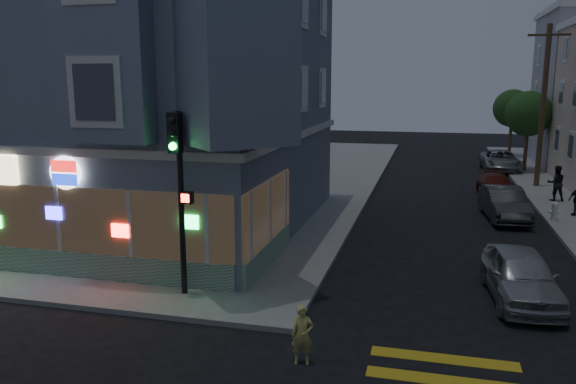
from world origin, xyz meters
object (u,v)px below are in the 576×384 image
at_px(pedestrian_a, 556,183).
at_px(parked_car_b, 504,204).
at_px(running_child, 302,335).
at_px(utility_pole, 543,104).
at_px(street_tree_far, 512,108).
at_px(parked_car_a, 521,275).
at_px(parked_car_c, 496,186).
at_px(street_tree_near, 529,114).
at_px(traffic_signal, 179,173).
at_px(fire_hydrant, 555,211).
at_px(parked_car_d, 501,161).

bearing_deg(pedestrian_a, parked_car_b, 50.47).
bearing_deg(running_child, pedestrian_a, 53.30).
xyz_separation_m(utility_pole, street_tree_far, (0.20, 14.00, -0.86)).
distance_m(parked_car_a, parked_car_b, 9.87).
bearing_deg(parked_car_c, running_child, -108.77).
bearing_deg(street_tree_far, street_tree_near, -90.00).
xyz_separation_m(street_tree_near, street_tree_far, (0.00, 8.00, 0.00)).
height_order(street_tree_far, traffic_signal, street_tree_far).
bearing_deg(traffic_signal, parked_car_a, 18.07).
bearing_deg(parked_car_c, street_tree_far, 78.63).
bearing_deg(fire_hydrant, street_tree_far, 87.73).
relative_size(parked_car_d, traffic_signal, 1.00).
height_order(street_tree_near, pedestrian_a, street_tree_near).
bearing_deg(street_tree_near, parked_car_a, -98.44).
distance_m(parked_car_c, fire_hydrant, 5.79).
distance_m(street_tree_near, parked_car_b, 15.06).
xyz_separation_m(street_tree_near, parked_car_c, (-2.75, -9.22, -3.34)).
bearing_deg(parked_car_a, fire_hydrant, 69.60).
distance_m(street_tree_far, parked_car_d, 8.53).
height_order(utility_pole, traffic_signal, utility_pole).
bearing_deg(parked_car_b, fire_hydrant, -13.98).
distance_m(utility_pole, parked_car_d, 7.58).
relative_size(utility_pole, street_tree_far, 1.70).
bearing_deg(parked_car_b, traffic_signal, -134.92).
bearing_deg(utility_pole, traffic_signal, -121.38).
height_order(utility_pole, street_tree_near, utility_pole).
xyz_separation_m(running_child, parked_car_d, (7.20, 29.55, 0.05)).
relative_size(running_child, parked_car_b, 0.30).
distance_m(utility_pole, parked_car_b, 9.74).
xyz_separation_m(street_tree_far, traffic_signal, (-12.76, -34.59, -0.33)).
relative_size(street_tree_near, fire_hydrant, 6.47).
distance_m(parked_car_c, traffic_signal, 20.27).
bearing_deg(running_child, fire_hydrant, 49.63).
bearing_deg(running_child, parked_car_a, 32.39).
bearing_deg(fire_hydrant, traffic_signal, -134.93).
bearing_deg(parked_car_b, pedestrian_a, 49.55).
xyz_separation_m(parked_car_b, traffic_signal, (-9.84, -12.17, 2.89)).
bearing_deg(parked_car_c, fire_hydrant, -73.59).
relative_size(parked_car_c, traffic_signal, 0.80).
xyz_separation_m(parked_car_c, parked_car_d, (1.25, 9.46, 0.11)).
xyz_separation_m(running_child, traffic_signal, (-4.06, 2.72, 2.95)).
bearing_deg(street_tree_far, traffic_signal, -110.24).
relative_size(street_tree_near, pedestrian_a, 2.98).
relative_size(street_tree_near, street_tree_far, 1.00).
bearing_deg(utility_pole, street_tree_far, 89.18).
height_order(parked_car_c, parked_car_d, parked_car_d).
bearing_deg(traffic_signal, parked_car_c, 63.92).
distance_m(utility_pole, parked_car_a, 19.02).
height_order(pedestrian_a, traffic_signal, traffic_signal).
distance_m(parked_car_b, fire_hydrant, 2.04).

